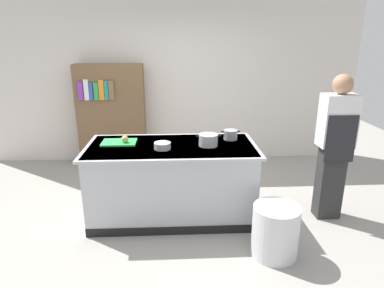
{
  "coord_description": "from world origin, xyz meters",
  "views": [
    {
      "loc": [
        0.05,
        -3.66,
        2.09
      ],
      "look_at": [
        0.25,
        0.2,
        0.85
      ],
      "focal_mm": 30.98,
      "sensor_mm": 36.0,
      "label": 1
    }
  ],
  "objects_px": {
    "bookshelf": "(112,116)",
    "person_chef": "(335,145)",
    "trash_bin": "(275,231)",
    "sauce_pan": "(230,135)",
    "mixing_bowl": "(162,146)",
    "stock_pot": "(208,140)",
    "onion": "(125,139)"
  },
  "relations": [
    {
      "from": "onion",
      "to": "mixing_bowl",
      "type": "bearing_deg",
      "value": -24.24
    },
    {
      "from": "onion",
      "to": "stock_pot",
      "type": "height_order",
      "value": "stock_pot"
    },
    {
      "from": "bookshelf",
      "to": "stock_pot",
      "type": "bearing_deg",
      "value": -51.71
    },
    {
      "from": "person_chef",
      "to": "stock_pot",
      "type": "bearing_deg",
      "value": 71.62
    },
    {
      "from": "stock_pot",
      "to": "trash_bin",
      "type": "bearing_deg",
      "value": -53.97
    },
    {
      "from": "stock_pot",
      "to": "sauce_pan",
      "type": "relative_size",
      "value": 1.23
    },
    {
      "from": "trash_bin",
      "to": "bookshelf",
      "type": "relative_size",
      "value": 0.31
    },
    {
      "from": "stock_pot",
      "to": "person_chef",
      "type": "relative_size",
      "value": 0.17
    },
    {
      "from": "person_chef",
      "to": "mixing_bowl",
      "type": "bearing_deg",
      "value": 75.42
    },
    {
      "from": "mixing_bowl",
      "to": "bookshelf",
      "type": "bearing_deg",
      "value": 115.46
    },
    {
      "from": "bookshelf",
      "to": "person_chef",
      "type": "bearing_deg",
      "value": -33.56
    },
    {
      "from": "mixing_bowl",
      "to": "bookshelf",
      "type": "height_order",
      "value": "bookshelf"
    },
    {
      "from": "sauce_pan",
      "to": "bookshelf",
      "type": "relative_size",
      "value": 0.14
    },
    {
      "from": "sauce_pan",
      "to": "mixing_bowl",
      "type": "bearing_deg",
      "value": -158.1
    },
    {
      "from": "sauce_pan",
      "to": "mixing_bowl",
      "type": "xyz_separation_m",
      "value": [
        -0.82,
        -0.33,
        -0.02
      ]
    },
    {
      "from": "bookshelf",
      "to": "trash_bin",
      "type": "bearing_deg",
      "value": -52.4
    },
    {
      "from": "mixing_bowl",
      "to": "person_chef",
      "type": "relative_size",
      "value": 0.11
    },
    {
      "from": "trash_bin",
      "to": "bookshelf",
      "type": "distance_m",
      "value": 3.39
    },
    {
      "from": "onion",
      "to": "sauce_pan",
      "type": "height_order",
      "value": "sauce_pan"
    },
    {
      "from": "sauce_pan",
      "to": "mixing_bowl",
      "type": "height_order",
      "value": "sauce_pan"
    },
    {
      "from": "sauce_pan",
      "to": "trash_bin",
      "type": "relative_size",
      "value": 0.44
    },
    {
      "from": "stock_pot",
      "to": "bookshelf",
      "type": "distance_m",
      "value": 2.33
    },
    {
      "from": "mixing_bowl",
      "to": "person_chef",
      "type": "height_order",
      "value": "person_chef"
    },
    {
      "from": "trash_bin",
      "to": "sauce_pan",
      "type": "bearing_deg",
      "value": 105.9
    },
    {
      "from": "stock_pot",
      "to": "sauce_pan",
      "type": "distance_m",
      "value": 0.38
    },
    {
      "from": "onion",
      "to": "sauce_pan",
      "type": "distance_m",
      "value": 1.27
    },
    {
      "from": "mixing_bowl",
      "to": "onion",
      "type": "bearing_deg",
      "value": 155.76
    },
    {
      "from": "mixing_bowl",
      "to": "person_chef",
      "type": "bearing_deg",
      "value": 0.04
    },
    {
      "from": "trash_bin",
      "to": "person_chef",
      "type": "distance_m",
      "value": 1.3
    },
    {
      "from": "sauce_pan",
      "to": "stock_pot",
      "type": "bearing_deg",
      "value": -141.82
    },
    {
      "from": "sauce_pan",
      "to": "trash_bin",
      "type": "xyz_separation_m",
      "value": [
        0.3,
        -1.05,
        -0.69
      ]
    },
    {
      "from": "onion",
      "to": "bookshelf",
      "type": "bearing_deg",
      "value": 105.28
    }
  ]
}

